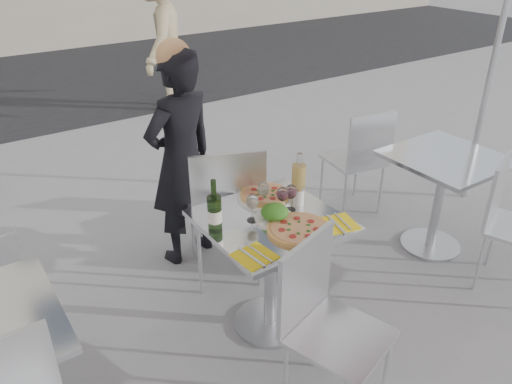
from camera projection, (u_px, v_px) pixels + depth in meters
ground at (270, 323)px, 3.07m from camera, size 80.00×80.00×0.00m
street_asphalt at (30, 81)px, 7.81m from camera, size 24.00×5.00×0.00m
main_table at (271, 251)px, 2.81m from camera, size 0.72×0.72×0.75m
side_table_right at (442, 183)px, 3.55m from camera, size 0.72×0.72×0.75m
chair_far at (226, 205)px, 3.16m from camera, size 0.60×0.60×1.00m
chair_near at (324, 314)px, 2.35m from camera, size 0.53×0.54×0.92m
side_chair_rfar at (361, 155)px, 3.99m from camera, size 0.48×0.49×0.91m
side_chair_rnear at (510, 215)px, 3.19m from camera, size 0.52×0.53×0.89m
woman_diner at (181, 160)px, 3.37m from camera, size 0.62×0.48×1.52m
pedestrian_b at (160, 37)px, 6.27m from camera, size 1.25×1.37×1.85m
pizza_near at (299, 229)px, 2.60m from camera, size 0.33×0.33×0.02m
pizza_far at (265, 195)px, 2.92m from camera, size 0.33×0.33×0.03m
salad_plate at (275, 213)px, 2.70m from camera, size 0.22×0.22×0.09m
wine_bottle at (215, 212)px, 2.56m from camera, size 0.07×0.07×0.29m
carafe at (299, 181)px, 2.85m from camera, size 0.08×0.08×0.29m
sugar_shaker at (298, 195)px, 2.84m from camera, size 0.06×0.06×0.11m
wineglass_white_a at (252, 203)px, 2.65m from camera, size 0.07×0.07×0.16m
wineglass_white_b at (263, 190)px, 2.78m from camera, size 0.07×0.07×0.16m
wineglass_red_a at (283, 195)px, 2.72m from camera, size 0.07×0.07×0.16m
wineglass_red_b at (291, 193)px, 2.75m from camera, size 0.07×0.07×0.16m
napkin_left at (254, 256)px, 2.41m from camera, size 0.20×0.20×0.01m
napkin_right at (339, 223)px, 2.67m from camera, size 0.22×0.22×0.01m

